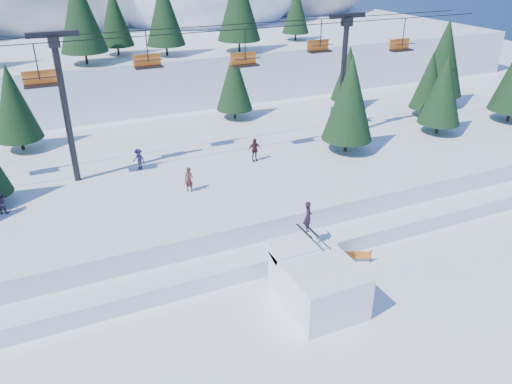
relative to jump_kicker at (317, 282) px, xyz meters
name	(u,v)px	position (x,y,z in m)	size (l,w,h in m)	color
ground	(312,329)	(-1.28, -1.76, -1.38)	(160.00, 160.00, 0.00)	white
mid_shelf	(198,174)	(-1.28, 16.24, -0.13)	(70.00, 22.00, 2.50)	white
berm	(249,243)	(-1.28, 6.24, -0.83)	(70.00, 6.00, 1.10)	white
mountain_ridge	(54,1)	(-6.37, 71.60, 8.26)	(119.00, 60.41, 26.46)	white
jump_kicker	(317,282)	(0.00, 0.00, 0.00)	(3.76, 5.13, 5.51)	white
chairlift	(213,71)	(0.28, 16.29, 7.94)	(46.00, 3.21, 10.28)	black
conifer_stand	(211,102)	(0.25, 16.79, 5.46)	(64.09, 16.87, 8.94)	black
distant_skiers	(207,153)	(-0.78, 15.30, 1.97)	(28.66, 8.63, 1.85)	#3F1C1D
banner_near	(348,255)	(3.71, 2.48, -0.84)	(2.62, 1.20, 0.90)	black
banner_far	(396,226)	(8.62, 4.08, -0.84)	(2.69, 1.03, 0.90)	black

